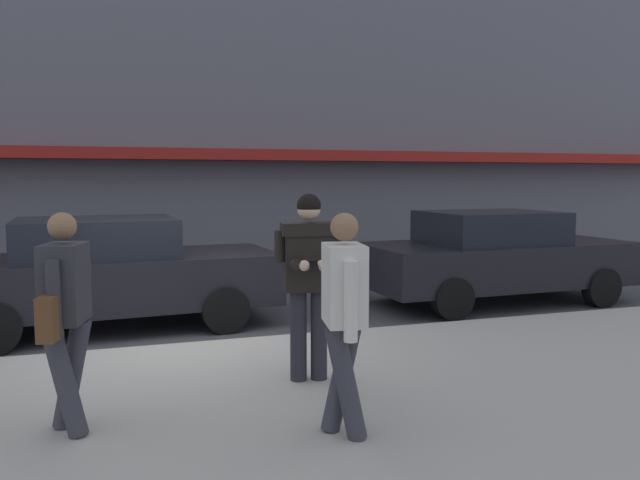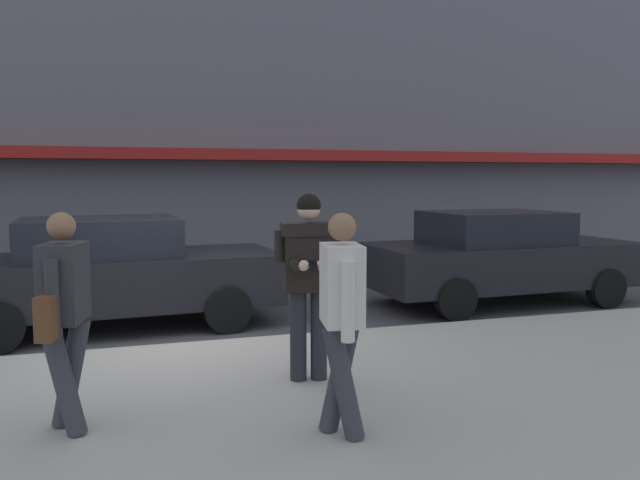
# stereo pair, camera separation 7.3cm
# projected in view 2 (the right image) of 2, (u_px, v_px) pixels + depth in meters

# --- Properties ---
(ground_plane) EXTENTS (80.00, 80.00, 0.00)m
(ground_plane) POSITION_uv_depth(u_px,v_px,m) (185.00, 349.00, 7.63)
(ground_plane) COLOR #3D3D42
(sidewalk) EXTENTS (32.00, 5.30, 0.14)m
(sidewalk) POSITION_uv_depth(u_px,v_px,m) (337.00, 420.00, 5.21)
(sidewalk) COLOR #A8A399
(sidewalk) RESTS_ON ground
(curb_paint_line) EXTENTS (28.00, 0.12, 0.01)m
(curb_paint_line) POSITION_uv_depth(u_px,v_px,m) (264.00, 342.00, 7.98)
(curb_paint_line) COLOR silver
(curb_paint_line) RESTS_ON ground
(parked_sedan_mid) EXTENTS (4.62, 2.16, 1.54)m
(parked_sedan_mid) POSITION_uv_depth(u_px,v_px,m) (111.00, 272.00, 8.65)
(parked_sedan_mid) COLOR black
(parked_sedan_mid) RESTS_ON ground
(parked_sedan_far) EXTENTS (4.56, 2.04, 1.54)m
(parked_sedan_far) POSITION_uv_depth(u_px,v_px,m) (500.00, 256.00, 10.35)
(parked_sedan_far) COLOR black
(parked_sedan_far) RESTS_ON ground
(man_texting_on_phone) EXTENTS (0.64, 0.62, 1.81)m
(man_texting_on_phone) POSITION_uv_depth(u_px,v_px,m) (309.00, 266.00, 5.94)
(man_texting_on_phone) COLOR #23232B
(man_texting_on_phone) RESTS_ON sidewalk
(pedestrian_in_light_coat) EXTENTS (0.37, 0.59, 1.70)m
(pedestrian_in_light_coat) POSITION_uv_depth(u_px,v_px,m) (342.00, 310.00, 4.66)
(pedestrian_in_light_coat) COLOR #33333D
(pedestrian_in_light_coat) RESTS_ON sidewalk
(pedestrian_with_bag) EXTENTS (0.39, 0.71, 1.70)m
(pedestrian_with_bag) POSITION_uv_depth(u_px,v_px,m) (64.00, 308.00, 4.72)
(pedestrian_with_bag) COLOR #33333D
(pedestrian_with_bag) RESTS_ON sidewalk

